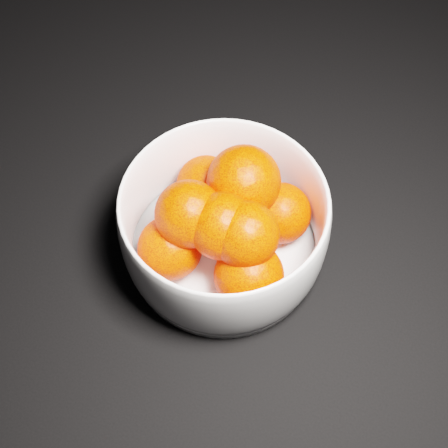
% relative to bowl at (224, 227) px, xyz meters
% --- Properties ---
extents(bowl, '(0.20, 0.20, 0.10)m').
position_rel_bowl_xyz_m(bowl, '(0.00, 0.00, 0.00)').
color(bowl, white).
rests_on(bowl, ground).
extents(orange_pile, '(0.14, 0.14, 0.10)m').
position_rel_bowl_xyz_m(orange_pile, '(0.00, 0.00, 0.01)').
color(orange_pile, '#FF2E01').
rests_on(orange_pile, bowl).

